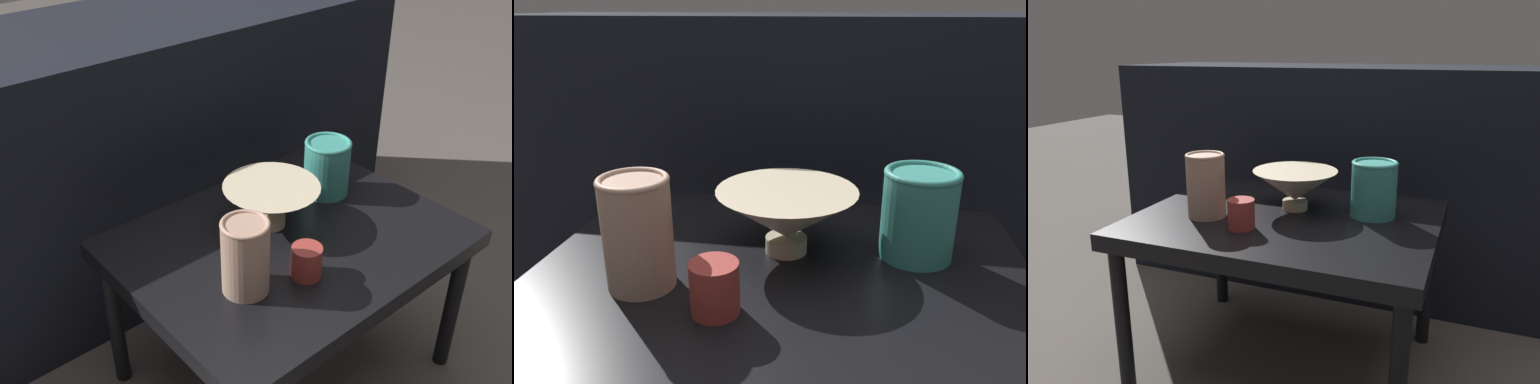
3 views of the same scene
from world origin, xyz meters
TOP-DOWN VIEW (x-y plane):
  - ground_plane at (0.00, 0.00)m, footprint 8.00×8.00m
  - table at (0.00, 0.00)m, footprint 0.71×0.55m
  - couch_backdrop at (0.00, 0.62)m, footprint 1.54×0.50m
  - bowl at (0.00, 0.06)m, footprint 0.21×0.21m
  - vase_textured_left at (-0.18, -0.07)m, footprint 0.09×0.09m
  - vase_colorful_right at (0.19, 0.08)m, footprint 0.11×0.11m
  - cup at (-0.06, -0.12)m, footprint 0.06×0.06m

SIDE VIEW (x-z plane):
  - ground_plane at x=0.00m, z-range 0.00..0.00m
  - table at x=0.00m, z-range 0.16..0.57m
  - couch_backdrop at x=0.00m, z-range 0.00..0.74m
  - cup at x=-0.06m, z-range 0.41..0.48m
  - bowl at x=0.00m, z-range 0.42..0.52m
  - vase_colorful_right at x=0.19m, z-range 0.41..0.55m
  - vase_textured_left at x=-0.18m, z-range 0.41..0.56m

